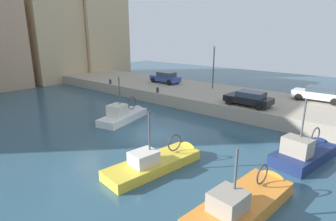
{
  "coord_description": "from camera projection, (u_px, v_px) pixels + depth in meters",
  "views": [
    {
      "loc": [
        -13.69,
        -13.13,
        7.38
      ],
      "look_at": [
        2.71,
        0.64,
        1.2
      ],
      "focal_mm": 28.91,
      "sensor_mm": 36.0,
      "label": 1
    }
  ],
  "objects": [
    {
      "name": "parked_car_black",
      "position": [
        249.0,
        98.0,
        23.67
      ],
      "size": [
        2.12,
        4.04,
        1.27
      ],
      "color": "black",
      "rests_on": "quay_wall"
    },
    {
      "name": "mooring_bollard_mid",
      "position": [
        110.0,
        82.0,
        33.88
      ],
      "size": [
        0.28,
        0.28,
        0.55
      ],
      "primitive_type": "cylinder",
      "color": "#2D2D33",
      "rests_on": "quay_wall"
    },
    {
      "name": "mooring_bollard_south",
      "position": [
        158.0,
        90.0,
        28.94
      ],
      "size": [
        0.28,
        0.28,
        0.55
      ],
      "primitive_type": "cylinder",
      "color": "#2D2D33",
      "rests_on": "quay_wall"
    },
    {
      "name": "fishing_boat_navy",
      "position": [
        306.0,
        157.0,
        16.41
      ],
      "size": [
        5.69,
        2.99,
        4.81
      ],
      "color": "navy",
      "rests_on": "ground"
    },
    {
      "name": "fishing_boat_white",
      "position": [
        125.0,
        118.0,
        23.82
      ],
      "size": [
        6.02,
        2.95,
        4.71
      ],
      "color": "white",
      "rests_on": "ground"
    },
    {
      "name": "quay_streetlamp",
      "position": [
        214.0,
        60.0,
        30.16
      ],
      "size": [
        0.36,
        0.36,
        4.83
      ],
      "color": "#38383D",
      "rests_on": "quay_wall"
    },
    {
      "name": "parked_car_white",
      "position": [
        319.0,
        94.0,
        25.14
      ],
      "size": [
        1.88,
        4.4,
        1.4
      ],
      "color": "silver",
      "rests_on": "quay_wall"
    },
    {
      "name": "water_surface",
      "position": [
        151.0,
        135.0,
        20.23
      ],
      "size": [
        80.0,
        80.0,
        0.0
      ],
      "primitive_type": "plane",
      "color": "#2D5166",
      "rests_on": "ground"
    },
    {
      "name": "waterfront_building_central",
      "position": [
        52.0,
        39.0,
        41.53
      ],
      "size": [
        7.93,
        7.16,
        12.8
      ],
      "color": "#D1B284",
      "rests_on": "ground"
    },
    {
      "name": "fishing_boat_orange",
      "position": [
        246.0,
        206.0,
        11.77
      ],
      "size": [
        6.71,
        2.72,
        4.07
      ],
      "color": "orange",
      "rests_on": "ground"
    },
    {
      "name": "waterfront_building_east_mid",
      "position": [
        94.0,
        16.0,
        46.52
      ],
      "size": [
        8.72,
        8.86,
        20.23
      ],
      "color": "#D1B284",
      "rests_on": "ground"
    },
    {
      "name": "parked_car_blue",
      "position": [
        165.0,
        77.0,
        34.3
      ],
      "size": [
        1.98,
        4.13,
        1.41
      ],
      "color": "#334C9E",
      "rests_on": "quay_wall"
    },
    {
      "name": "fishing_boat_yellow",
      "position": [
        160.0,
        165.0,
        15.47
      ],
      "size": [
        6.74,
        2.74,
        4.25
      ],
      "color": "gold",
      "rests_on": "ground"
    },
    {
      "name": "quay_wall",
      "position": [
        226.0,
        99.0,
        28.53
      ],
      "size": [
        9.0,
        56.0,
        1.2
      ],
      "primitive_type": "cube",
      "color": "#ADA08C",
      "rests_on": "ground"
    }
  ]
}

